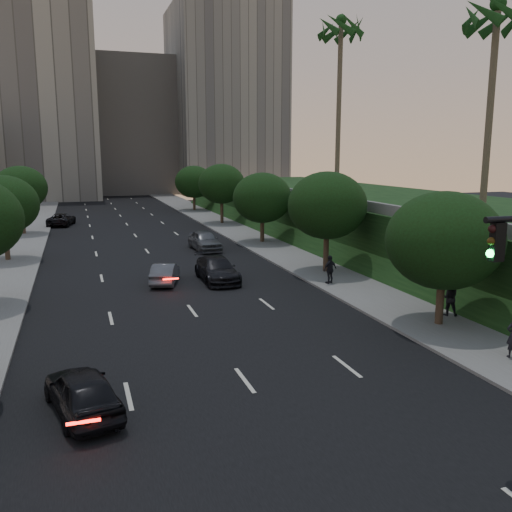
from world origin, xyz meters
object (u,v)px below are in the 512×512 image
object	(u,v)px
sedan_far_right	(205,240)
sedan_far_left	(61,219)
sedan_near_right	(217,269)
sedan_mid_left	(165,273)
pedestrian_c	(330,269)
pedestrian_b	(449,297)
sedan_near_left	(82,391)

from	to	relation	value
sedan_far_right	sedan_far_left	bearing A→B (deg)	116.90
sedan_far_left	sedan_near_right	world-z (taller)	sedan_near_right
sedan_far_left	sedan_mid_left	bearing A→B (deg)	114.20
sedan_near_right	pedestrian_c	world-z (taller)	pedestrian_c
sedan_far_left	sedan_near_right	size ratio (longest dim) A/B	0.97
sedan_mid_left	pedestrian_c	bearing A→B (deg)	175.30
sedan_near_right	pedestrian_c	bearing A→B (deg)	-28.18
sedan_mid_left	pedestrian_b	bearing A→B (deg)	153.06
sedan_near_left	pedestrian_b	size ratio (longest dim) A/B	2.38
sedan_mid_left	pedestrian_b	world-z (taller)	pedestrian_b
pedestrian_b	pedestrian_c	bearing A→B (deg)	-44.63
sedan_near_left	sedan_near_right	bearing A→B (deg)	-130.93
sedan_near_left	sedan_far_right	world-z (taller)	sedan_far_right
sedan_near_left	pedestrian_b	world-z (taller)	pedestrian_b
sedan_near_left	sedan_far_left	distance (m)	46.91
sedan_far_left	pedestrian_c	world-z (taller)	pedestrian_c
sedan_near_left	pedestrian_b	bearing A→B (deg)	-177.88
sedan_far_right	pedestrian_c	distance (m)	15.01
sedan_mid_left	pedestrian_b	size ratio (longest dim) A/B	2.21
sedan_near_right	pedestrian_c	xyz separation A→B (m)	(6.16, -3.33, 0.26)
sedan_mid_left	pedestrian_c	xyz separation A→B (m)	(9.34, -3.72, 0.37)
pedestrian_c	sedan_mid_left	bearing A→B (deg)	-40.51
pedestrian_c	sedan_far_right	bearing A→B (deg)	-91.76
sedan_mid_left	sedan_far_right	world-z (taller)	sedan_far_right
sedan_near_left	pedestrian_c	xyz separation A→B (m)	(14.41, 12.41, 0.29)
sedan_near_left	pedestrian_c	world-z (taller)	pedestrian_c
sedan_mid_left	pedestrian_c	size ratio (longest dim) A/B	2.27
sedan_far_right	pedestrian_c	xyz separation A→B (m)	(4.40, -14.35, 0.19)
sedan_far_left	pedestrian_c	bearing A→B (deg)	126.90
sedan_near_left	sedan_far_left	world-z (taller)	sedan_near_left
sedan_near_right	sedan_far_right	xyz separation A→B (m)	(1.76, 11.02, 0.08)
sedan_mid_left	sedan_near_left	bearing A→B (deg)	89.56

